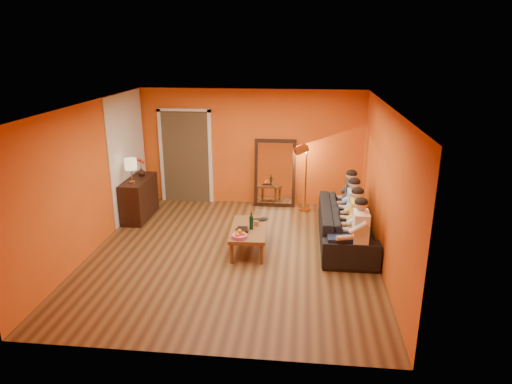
# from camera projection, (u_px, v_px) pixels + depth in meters

# --- Properties ---
(room_shell) EXTENTS (5.00, 5.50, 2.60)m
(room_shell) POSITION_uv_depth(u_px,v_px,m) (235.00, 177.00, 7.98)
(room_shell) COLOR brown
(room_shell) RESTS_ON ground
(white_accent) EXTENTS (0.02, 1.90, 2.58)m
(white_accent) POSITION_uv_depth(u_px,v_px,m) (128.00, 155.00, 9.54)
(white_accent) COLOR white
(white_accent) RESTS_ON wall_left
(doorway_recess) EXTENTS (1.06, 0.30, 2.10)m
(doorway_recess) POSITION_uv_depth(u_px,v_px,m) (187.00, 156.00, 10.54)
(doorway_recess) COLOR #3F2D19
(doorway_recess) RESTS_ON floor
(door_jamb_left) EXTENTS (0.08, 0.06, 2.20)m
(door_jamb_left) POSITION_uv_depth(u_px,v_px,m) (162.00, 157.00, 10.48)
(door_jamb_left) COLOR white
(door_jamb_left) RESTS_ON wall_back
(door_jamb_right) EXTENTS (0.08, 0.06, 2.20)m
(door_jamb_right) POSITION_uv_depth(u_px,v_px,m) (211.00, 158.00, 10.37)
(door_jamb_right) COLOR white
(door_jamb_right) RESTS_ON wall_back
(door_header) EXTENTS (1.22, 0.06, 0.08)m
(door_header) POSITION_uv_depth(u_px,v_px,m) (184.00, 110.00, 10.09)
(door_header) COLOR white
(door_header) RESTS_ON wall_back
(mirror_frame) EXTENTS (0.92, 0.27, 1.51)m
(mirror_frame) POSITION_uv_depth(u_px,v_px,m) (275.00, 173.00, 10.23)
(mirror_frame) COLOR black
(mirror_frame) RESTS_ON floor
(mirror_glass) EXTENTS (0.78, 0.21, 1.35)m
(mirror_glass) POSITION_uv_depth(u_px,v_px,m) (275.00, 173.00, 10.19)
(mirror_glass) COLOR white
(mirror_glass) RESTS_ON mirror_frame
(sideboard) EXTENTS (0.44, 1.18, 0.85)m
(sideboard) POSITION_uv_depth(u_px,v_px,m) (139.00, 198.00, 9.60)
(sideboard) COLOR black
(sideboard) RESTS_ON floor
(table_lamp) EXTENTS (0.24, 0.24, 0.51)m
(table_lamp) POSITION_uv_depth(u_px,v_px,m) (131.00, 171.00, 9.10)
(table_lamp) COLOR beige
(table_lamp) RESTS_ON sideboard
(sofa) EXTENTS (2.42, 0.95, 0.71)m
(sofa) POSITION_uv_depth(u_px,v_px,m) (346.00, 225.00, 8.41)
(sofa) COLOR black
(sofa) RESTS_ON floor
(coffee_table) EXTENTS (0.68, 1.25, 0.42)m
(coffee_table) POSITION_uv_depth(u_px,v_px,m) (249.00, 239.00, 8.15)
(coffee_table) COLOR brown
(coffee_table) RESTS_ON floor
(floor_lamp) EXTENTS (0.37, 0.34, 1.44)m
(floor_lamp) POSITION_uv_depth(u_px,v_px,m) (306.00, 179.00, 9.89)
(floor_lamp) COLOR #C58139
(floor_lamp) RESTS_ON floor
(dog) EXTENTS (0.41, 0.56, 0.61)m
(dog) POSITION_uv_depth(u_px,v_px,m) (352.00, 245.00, 7.68)
(dog) COLOR #966443
(dog) RESTS_ON floor
(person_far_left) EXTENTS (0.70, 0.44, 1.22)m
(person_far_left) POSITION_uv_depth(u_px,v_px,m) (360.00, 234.00, 7.37)
(person_far_left) COLOR white
(person_far_left) RESTS_ON sofa
(person_mid_left) EXTENTS (0.70, 0.44, 1.22)m
(person_mid_left) POSITION_uv_depth(u_px,v_px,m) (357.00, 221.00, 7.89)
(person_mid_left) COLOR gold
(person_mid_left) RESTS_ON sofa
(person_mid_right) EXTENTS (0.70, 0.44, 1.22)m
(person_mid_right) POSITION_uv_depth(u_px,v_px,m) (354.00, 210.00, 8.41)
(person_mid_right) COLOR #9BBDF0
(person_mid_right) RESTS_ON sofa
(person_far_right) EXTENTS (0.70, 0.44, 1.22)m
(person_far_right) POSITION_uv_depth(u_px,v_px,m) (351.00, 200.00, 8.93)
(person_far_right) COLOR #2C2D31
(person_far_right) RESTS_ON sofa
(fruit_bowl) EXTENTS (0.26, 0.26, 0.16)m
(fruit_bowl) POSITION_uv_depth(u_px,v_px,m) (240.00, 234.00, 7.65)
(fruit_bowl) COLOR #D94C81
(fruit_bowl) RESTS_ON coffee_table
(wine_bottle) EXTENTS (0.07, 0.07, 0.31)m
(wine_bottle) POSITION_uv_depth(u_px,v_px,m) (251.00, 221.00, 7.98)
(wine_bottle) COLOR black
(wine_bottle) RESTS_ON coffee_table
(tumbler) EXTENTS (0.12, 0.12, 0.09)m
(tumbler) POSITION_uv_depth(u_px,v_px,m) (256.00, 223.00, 8.17)
(tumbler) COLOR #B27F3F
(tumbler) RESTS_ON coffee_table
(laptop) EXTENTS (0.38, 0.32, 0.03)m
(laptop) POSITION_uv_depth(u_px,v_px,m) (261.00, 220.00, 8.39)
(laptop) COLOR black
(laptop) RESTS_ON coffee_table
(book_lower) EXTENTS (0.25, 0.27, 0.02)m
(book_lower) POSITION_uv_depth(u_px,v_px,m) (237.00, 231.00, 7.91)
(book_lower) COLOR black
(book_lower) RESTS_ON coffee_table
(book_mid) EXTENTS (0.23, 0.28, 0.02)m
(book_mid) POSITION_uv_depth(u_px,v_px,m) (238.00, 230.00, 7.91)
(book_mid) COLOR red
(book_mid) RESTS_ON book_lower
(book_upper) EXTENTS (0.21, 0.26, 0.02)m
(book_upper) POSITION_uv_depth(u_px,v_px,m) (237.00, 229.00, 7.89)
(book_upper) COLOR black
(book_upper) RESTS_ON book_mid
(vase) EXTENTS (0.17, 0.17, 0.17)m
(vase) POSITION_uv_depth(u_px,v_px,m) (141.00, 172.00, 9.68)
(vase) COLOR black
(vase) RESTS_ON sideboard
(flowers) EXTENTS (0.17, 0.17, 0.39)m
(flowers) POSITION_uv_depth(u_px,v_px,m) (141.00, 161.00, 9.60)
(flowers) COLOR red
(flowers) RESTS_ON vase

